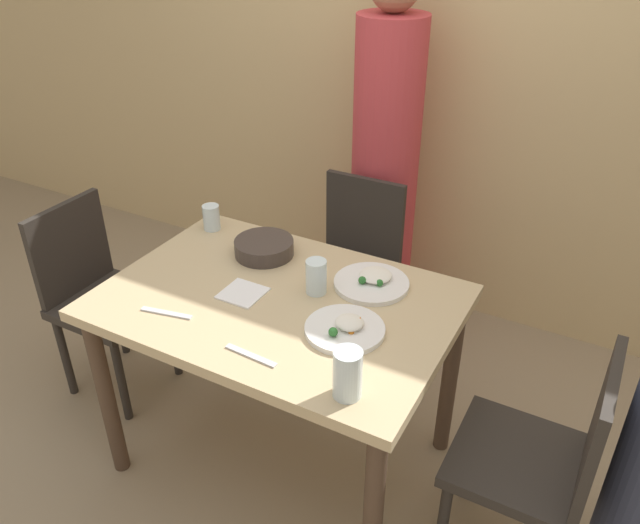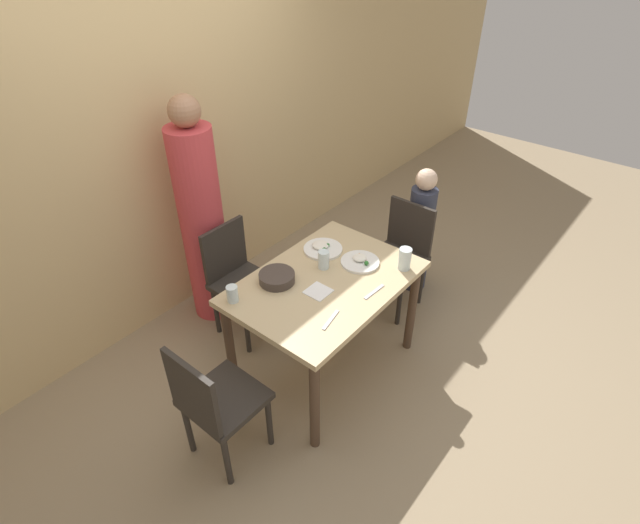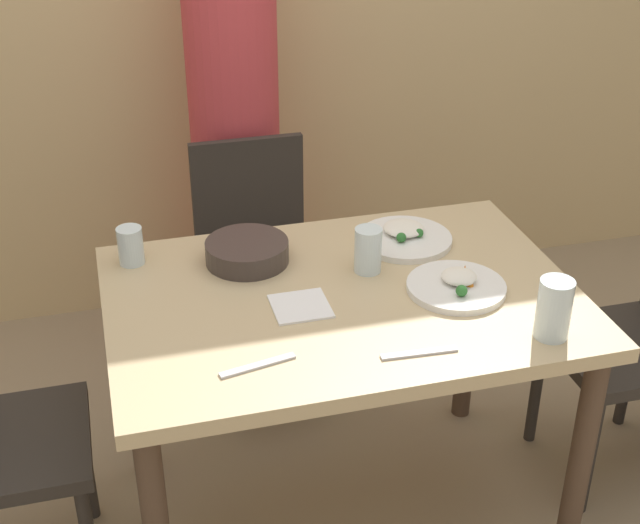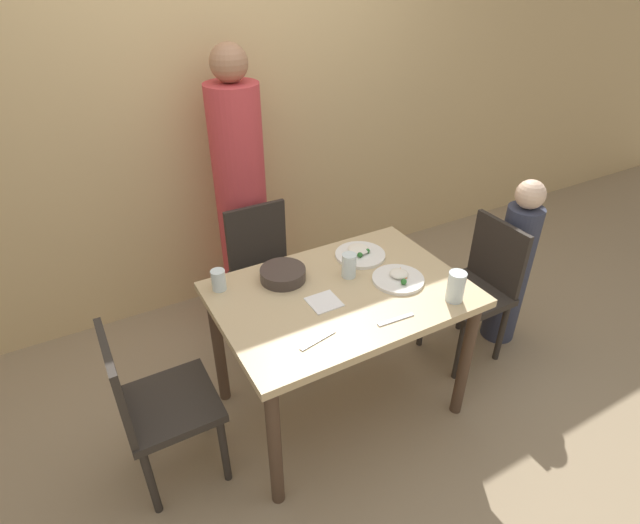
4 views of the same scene
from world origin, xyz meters
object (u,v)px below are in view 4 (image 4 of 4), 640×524
Objects in this scene: chair_child_spot at (477,286)px; glass_water_tall at (456,287)px; chair_adult_spot at (266,271)px; person_child at (512,268)px; person_adult at (241,200)px; bowl_curry at (283,274)px; plate_rice_adult at (398,278)px.

chair_child_spot is 5.80× the size of glass_water_tall.
glass_water_tall is (0.50, -1.06, 0.36)m from chair_adult_spot.
person_adult is at bearing 140.02° from person_child.
chair_adult_spot is at bearing -90.00° from person_adult.
person_child is (0.28, -0.00, 0.04)m from chair_child_spot.
chair_child_spot is at bearing -11.21° from bowl_curry.
chair_adult_spot is 0.62m from bowl_curry.
person_child is at bearing -9.03° from bowl_curry.
bowl_curry is (-0.12, -0.85, -0.01)m from person_adult.
glass_water_tall is at bearing -58.56° from chair_child_spot.
chair_adult_spot is 0.80× the size of person_child.
bowl_curry reaches higher than plate_rice_adult.
person_child is 0.96m from plate_rice_adult.
person_adult is at bearing 81.85° from bowl_curry.
chair_adult_spot is 5.80× the size of glass_water_tall.
chair_child_spot reaches higher than bowl_curry.
chair_child_spot is at bearing 180.00° from person_child.
person_adult is (0.00, 0.33, 0.33)m from chair_adult_spot.
glass_water_tall is at bearing -70.38° from person_adult.
bowl_curry is at bearing -101.21° from chair_child_spot.
plate_rice_adult is at bearing 117.47° from glass_water_tall.
person_adult reaches higher than bowl_curry.
plate_rice_adult is 1.71× the size of glass_water_tall.
glass_water_tall reaches higher than chair_child_spot.
person_child is (1.28, -0.75, 0.04)m from chair_adult_spot.
bowl_curry is (-1.13, 0.22, 0.32)m from chair_child_spot.
chair_child_spot is 0.50× the size of person_adult.
bowl_curry is 0.56m from plate_rice_adult.
bowl_curry is at bearing -103.18° from chair_adult_spot.
plate_rice_adult is (0.49, -0.28, -0.02)m from bowl_curry.
chair_adult_spot is at bearing 114.34° from plate_rice_adult.
person_adult is 1.20m from plate_rice_adult.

